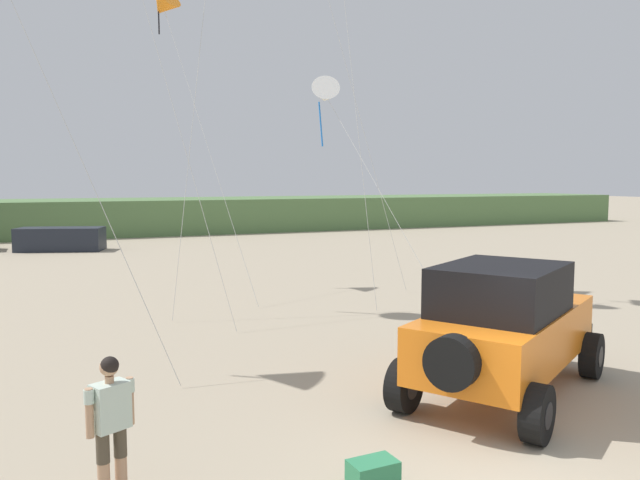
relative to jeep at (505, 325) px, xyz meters
name	(u,v)px	position (x,y,z in m)	size (l,w,h in m)	color
ground_plane	(494,479)	(-2.10, -2.37, -1.20)	(220.00, 220.00, 0.00)	tan
dune_ridge	(56,218)	(-6.85, 36.07, -0.04)	(90.00, 7.82, 2.31)	#567A47
jeep	(505,325)	(0.00, 0.00, 0.00)	(4.96, 4.29, 2.26)	orange
person_watching	(111,419)	(-6.44, -1.01, -0.26)	(0.57, 0.43, 1.67)	tan
cooler_box	(373,476)	(-3.62, -2.07, -1.01)	(0.56, 0.36, 0.38)	#2D7F51
distant_sedan	(61,239)	(-6.67, 26.30, -0.60)	(4.20, 1.70, 1.20)	#1E232D
kite_white_parafoil	(325,95)	(1.07, 10.03, 5.12)	(1.84, 6.14, 6.95)	white
kite_green_box	(163,6)	(-3.21, 14.19, 8.42)	(2.25, 6.49, 10.23)	orange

